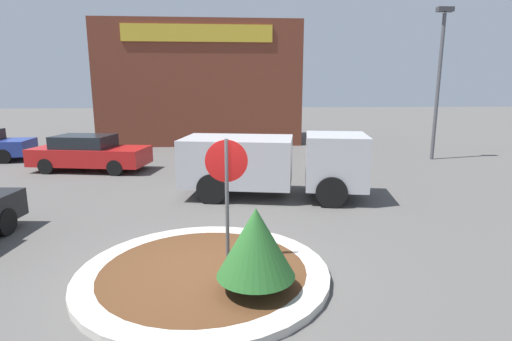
{
  "coord_description": "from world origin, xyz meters",
  "views": [
    {
      "loc": [
        0.44,
        -6.59,
        3.29
      ],
      "look_at": [
        1.14,
        2.78,
        1.32
      ],
      "focal_mm": 28.0,
      "sensor_mm": 36.0,
      "label": 1
    }
  ],
  "objects_px": {
    "stop_sign": "(227,179)",
    "utility_truck": "(272,161)",
    "parked_sedan_red": "(89,153)",
    "light_pole": "(439,73)"
  },
  "relations": [
    {
      "from": "stop_sign",
      "to": "light_pole",
      "type": "height_order",
      "value": "light_pole"
    },
    {
      "from": "utility_truck",
      "to": "light_pole",
      "type": "bearing_deg",
      "value": 46.68
    },
    {
      "from": "stop_sign",
      "to": "light_pole",
      "type": "xyz_separation_m",
      "value": [
        9.56,
        10.72,
        2.23
      ]
    },
    {
      "from": "parked_sedan_red",
      "to": "light_pole",
      "type": "bearing_deg",
      "value": 16.11
    },
    {
      "from": "light_pole",
      "to": "stop_sign",
      "type": "bearing_deg",
      "value": -131.74
    },
    {
      "from": "stop_sign",
      "to": "parked_sedan_red",
      "type": "bearing_deg",
      "value": 120.66
    },
    {
      "from": "parked_sedan_red",
      "to": "light_pole",
      "type": "relative_size",
      "value": 0.71
    },
    {
      "from": "utility_truck",
      "to": "parked_sedan_red",
      "type": "height_order",
      "value": "utility_truck"
    },
    {
      "from": "utility_truck",
      "to": "parked_sedan_red",
      "type": "bearing_deg",
      "value": 157.97
    },
    {
      "from": "stop_sign",
      "to": "utility_truck",
      "type": "distance_m",
      "value": 5.04
    }
  ]
}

